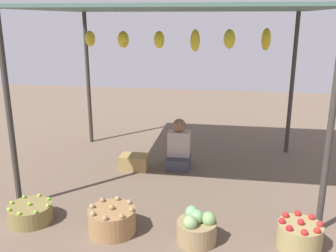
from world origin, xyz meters
TOP-DOWN VIEW (x-y plane):
  - ground_plane at (0.00, 0.00)m, footprint 14.00×14.00m
  - market_stall_structure at (0.00, 0.01)m, footprint 3.90×2.87m
  - vendor_person at (0.01, 0.31)m, footprint 0.36×0.44m
  - basket_limes at (-1.46, -1.63)m, footprint 0.50×0.50m
  - basket_potatoes at (-0.46, -1.69)m, footprint 0.52×0.52m
  - basket_cabbages at (0.48, -1.73)m, footprint 0.42×0.42m
  - basket_red_apples at (1.52, -1.67)m, footprint 0.45×0.45m
  - wooden_crate_near_vendor at (-0.66, 0.09)m, footprint 0.43×0.29m

SIDE VIEW (x-z plane):
  - ground_plane at x=0.00m, z-range 0.00..0.00m
  - basket_limes at x=-1.46m, z-range -0.02..0.23m
  - wooden_crate_near_vendor at x=-0.66m, z-range 0.00..0.23m
  - basket_red_apples at x=1.52m, z-range -0.02..0.30m
  - basket_potatoes at x=-0.46m, z-range -0.02..0.31m
  - basket_cabbages at x=0.48m, z-range -0.03..0.34m
  - vendor_person at x=0.01m, z-range -0.09..0.69m
  - market_stall_structure at x=0.00m, z-range 1.06..3.48m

